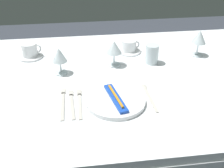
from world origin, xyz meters
The scene contains 15 objects.
dining_table centered at (0.00, 0.00, 0.66)m, with size 1.80×1.11×0.74m.
dinner_plate centered at (-0.01, -0.22, 0.75)m, with size 0.25×0.25×0.02m, color white.
toothbrush_package centered at (-0.01, -0.22, 0.77)m, with size 0.08×0.21×0.02m.
fork_outer centered at (-0.16, -0.20, 0.74)m, with size 0.02×0.21×0.00m.
fork_inner centered at (-0.19, -0.20, 0.74)m, with size 0.03×0.21×0.00m.
fork_salad centered at (-0.23, -0.19, 0.74)m, with size 0.02×0.23×0.00m.
spoon_soup centered at (0.14, -0.18, 0.74)m, with size 0.03×0.22×0.01m.
saucer_left centered at (0.14, 0.27, 0.74)m, with size 0.14×0.14×0.01m, color white.
coffee_cup_left centered at (0.14, 0.27, 0.78)m, with size 0.10×0.08×0.06m.
saucer_right centered at (-0.41, 0.27, 0.74)m, with size 0.14×0.14×0.01m, color white.
coffee_cup_right centered at (-0.41, 0.27, 0.79)m, with size 0.11×0.08×0.07m.
wine_glass_centre centered at (0.03, 0.12, 0.84)m, with size 0.08×0.08×0.14m.
wine_glass_left centered at (0.51, 0.18, 0.84)m, with size 0.08×0.08×0.15m.
wine_glass_right centered at (-0.24, 0.07, 0.83)m, with size 0.07×0.07×0.14m.
drink_tumbler centered at (0.24, 0.12, 0.78)m, with size 0.07×0.07×0.10m.
Camera 1 is at (-0.14, -1.16, 1.42)m, focal length 44.18 mm.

